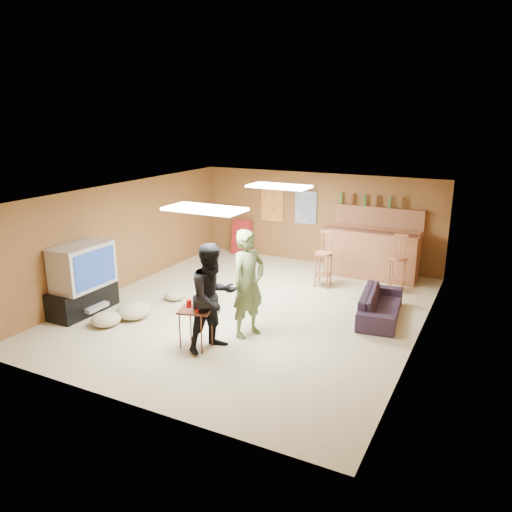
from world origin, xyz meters
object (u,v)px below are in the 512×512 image
at_px(tray_table, 196,328).
at_px(sofa, 381,305).
at_px(tv_body, 82,266).
at_px(bar_counter, 372,253).
at_px(person_olive, 248,284).
at_px(person_black, 213,298).

bearing_deg(tray_table, sofa, 47.33).
relative_size(sofa, tray_table, 2.63).
xyz_separation_m(tv_body, tray_table, (2.59, -0.27, -0.58)).
bearing_deg(bar_counter, person_olive, -104.76).
distance_m(sofa, tray_table, 3.39).
xyz_separation_m(bar_counter, sofa, (0.74, -2.22, -0.31)).
height_order(bar_counter, person_black, person_black).
bearing_deg(sofa, person_olive, 126.81).
height_order(tv_body, tray_table, tv_body).
bearing_deg(tv_body, person_black, -3.78).
xyz_separation_m(tv_body, sofa, (4.89, 2.23, -0.66)).
relative_size(person_black, tray_table, 2.68).
relative_size(person_olive, tray_table, 2.81).
height_order(bar_counter, person_olive, person_olive).
xyz_separation_m(person_black, tray_table, (-0.28, -0.08, -0.53)).
height_order(person_olive, person_black, person_olive).
height_order(person_black, sofa, person_black).
xyz_separation_m(person_olive, sofa, (1.78, 1.72, -0.65)).
bearing_deg(bar_counter, tv_body, -133.00).
bearing_deg(person_olive, person_black, -179.34).
xyz_separation_m(person_olive, tray_table, (-0.52, -0.78, -0.58)).
xyz_separation_m(bar_counter, tray_table, (-1.56, -4.72, -0.23)).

